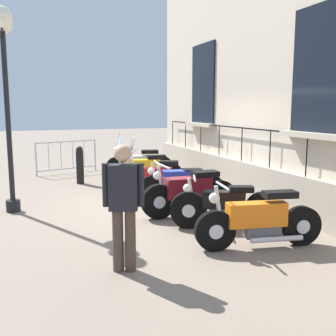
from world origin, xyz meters
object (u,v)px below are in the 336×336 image
at_px(crowd_barrier, 67,156).
at_px(pedestrian_standing, 124,201).
at_px(motorcycle_red, 156,177).
at_px(bollard, 80,165).
at_px(motorcycle_black, 225,207).
at_px(motorcycle_blue, 181,184).
at_px(motorcycle_silver, 139,164).
at_px(motorcycle_maroon, 190,193).
at_px(motorcycle_yellow, 144,170).
at_px(motorcycle_orange, 259,221).
at_px(lamppost, 4,51).

bearing_deg(crowd_barrier, pedestrian_standing, 88.85).
height_order(motorcycle_red, bollard, motorcycle_red).
bearing_deg(bollard, pedestrian_standing, 87.18).
bearing_deg(bollard, motorcycle_black, 109.71).
bearing_deg(motorcycle_red, bollard, -51.37).
xyz_separation_m(motorcycle_blue, bollard, (1.78, -3.02, 0.10)).
xyz_separation_m(motorcycle_silver, crowd_barrier, (1.83, -1.97, 0.10)).
xyz_separation_m(motorcycle_blue, crowd_barrier, (1.92, -4.94, 0.14)).
relative_size(motorcycle_blue, motorcycle_black, 1.03).
bearing_deg(motorcycle_maroon, motorcycle_black, 105.42).
xyz_separation_m(motorcycle_yellow, crowd_barrier, (1.70, -2.91, 0.12)).
bearing_deg(motorcycle_orange, lamppost, -45.38).
distance_m(motorcycle_silver, motorcycle_black, 4.97).
relative_size(motorcycle_maroon, motorcycle_black, 1.05).
height_order(motorcycle_orange, crowd_barrier, crowd_barrier).
bearing_deg(pedestrian_standing, crowd_barrier, -91.15).
relative_size(bollard, pedestrian_standing, 0.64).
relative_size(crowd_barrier, bollard, 1.87).
height_order(motorcycle_yellow, motorcycle_maroon, motorcycle_yellow).
relative_size(motorcycle_maroon, pedestrian_standing, 1.19).
distance_m(motorcycle_black, pedestrian_standing, 2.46).
bearing_deg(motorcycle_red, motorcycle_yellow, -89.69).
distance_m(crowd_barrier, pedestrian_standing, 8.11).
relative_size(motorcycle_blue, pedestrian_standing, 1.17).
distance_m(motorcycle_red, motorcycle_blue, 1.09).
bearing_deg(motorcycle_orange, motorcycle_yellow, -87.37).
relative_size(motorcycle_yellow, crowd_barrier, 1.05).
relative_size(motorcycle_red, motorcycle_blue, 0.95).
bearing_deg(motorcycle_maroon, crowd_barrier, -74.35).
xyz_separation_m(motorcycle_red, lamppost, (3.27, 0.56, 2.75)).
distance_m(motorcycle_silver, motorcycle_red, 1.91).
height_order(motorcycle_maroon, bollard, bollard).
height_order(motorcycle_yellow, pedestrian_standing, pedestrian_standing).
bearing_deg(motorcycle_maroon, motorcycle_red, -90.72).
relative_size(motorcycle_silver, crowd_barrier, 1.01).
xyz_separation_m(motorcycle_yellow, motorcycle_blue, (-0.22, 2.03, -0.01)).
distance_m(motorcycle_yellow, motorcycle_maroon, 3.08).
distance_m(motorcycle_maroon, pedestrian_standing, 2.84).
bearing_deg(motorcycle_maroon, motorcycle_blue, -103.01).
bearing_deg(motorcycle_silver, motorcycle_blue, 91.86).
height_order(motorcycle_red, lamppost, lamppost).
bearing_deg(motorcycle_orange, pedestrian_standing, 2.96).
bearing_deg(bollard, motorcycle_red, 128.63).
relative_size(crowd_barrier, pedestrian_standing, 1.19).
bearing_deg(bollard, motorcycle_silver, 178.24).
xyz_separation_m(crowd_barrier, bollard, (-0.14, 1.92, -0.04)).
relative_size(motorcycle_red, motorcycle_maroon, 0.93).
relative_size(motorcycle_black, pedestrian_standing, 1.13).
distance_m(motorcycle_red, pedestrian_standing, 4.64).
height_order(lamppost, pedestrian_standing, lamppost).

